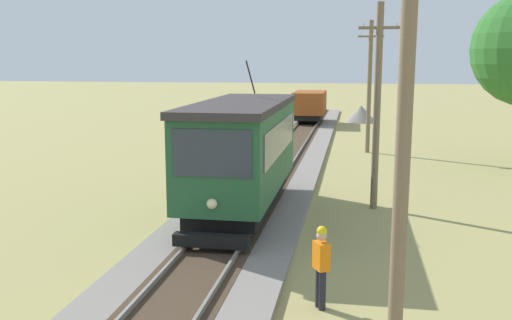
# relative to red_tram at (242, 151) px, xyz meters

# --- Properties ---
(red_tram) EXTENTS (2.60, 8.54, 4.79)m
(red_tram) POSITION_rel_red_tram_xyz_m (0.00, 0.00, 0.00)
(red_tram) COLOR #235633
(red_tram) RESTS_ON rail_right
(freight_car) EXTENTS (2.40, 5.20, 2.31)m
(freight_car) POSITION_rel_red_tram_xyz_m (-0.00, 27.96, -0.64)
(freight_car) COLOR #93471E
(freight_car) RESTS_ON rail_right
(utility_pole_near_tram) EXTENTS (1.40, 0.43, 8.36)m
(utility_pole_near_tram) POSITION_rel_red_tram_xyz_m (4.33, -9.34, 2.08)
(utility_pole_near_tram) COLOR #7A664C
(utility_pole_near_tram) RESTS_ON ground
(utility_pole_mid) EXTENTS (1.40, 0.28, 7.03)m
(utility_pole_mid) POSITION_rel_red_tram_xyz_m (4.33, 1.84, 1.42)
(utility_pole_mid) COLOR #7A664C
(utility_pole_mid) RESTS_ON ground
(utility_pole_far) EXTENTS (1.40, 0.26, 7.25)m
(utility_pole_far) POSITION_rel_red_tram_xyz_m (4.33, 14.36, 1.53)
(utility_pole_far) COLOR #7A664C
(utility_pole_far) RESTS_ON ground
(gravel_pile) EXTENTS (2.66, 2.66, 1.39)m
(gravel_pile) POSITION_rel_red_tram_xyz_m (4.08, 30.42, -1.50)
(gravel_pile) COLOR gray
(gravel_pile) RESTS_ON ground
(track_worker) EXTENTS (0.39, 0.45, 1.78)m
(track_worker) POSITION_rel_red_tram_xyz_m (2.99, -6.73, -1.21)
(track_worker) COLOR black
(track_worker) RESTS_ON ground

